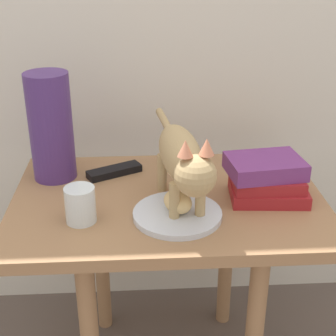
{
  "coord_description": "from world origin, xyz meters",
  "views": [
    {
      "loc": [
        -0.07,
        -1.1,
        1.17
      ],
      "look_at": [
        0.0,
        0.0,
        0.66
      ],
      "focal_mm": 53.22,
      "sensor_mm": 36.0,
      "label": 1
    }
  ],
  "objects_px": {
    "bread_roll": "(178,202)",
    "side_table": "(168,227)",
    "cat": "(183,159)",
    "tv_remote": "(114,171)",
    "green_vase": "(51,127)",
    "book_stack": "(266,179)",
    "plate": "(177,214)",
    "candle_jar": "(81,207)"
  },
  "relations": [
    {
      "from": "green_vase",
      "to": "tv_remote",
      "type": "relative_size",
      "value": 1.91
    },
    {
      "from": "green_vase",
      "to": "bread_roll",
      "type": "bearing_deg",
      "value": -36.46
    },
    {
      "from": "bread_roll",
      "to": "side_table",
      "type": "bearing_deg",
      "value": 99.79
    },
    {
      "from": "cat",
      "to": "tv_remote",
      "type": "height_order",
      "value": "cat"
    },
    {
      "from": "plate",
      "to": "cat",
      "type": "height_order",
      "value": "cat"
    },
    {
      "from": "cat",
      "to": "tv_remote",
      "type": "relative_size",
      "value": 3.18
    },
    {
      "from": "side_table",
      "to": "bread_roll",
      "type": "distance_m",
      "value": 0.16
    },
    {
      "from": "bread_roll",
      "to": "green_vase",
      "type": "distance_m",
      "value": 0.4
    },
    {
      "from": "side_table",
      "to": "plate",
      "type": "distance_m",
      "value": 0.14
    },
    {
      "from": "bread_roll",
      "to": "tv_remote",
      "type": "bearing_deg",
      "value": 123.55
    },
    {
      "from": "plate",
      "to": "book_stack",
      "type": "height_order",
      "value": "book_stack"
    },
    {
      "from": "candle_jar",
      "to": "tv_remote",
      "type": "xyz_separation_m",
      "value": [
        0.07,
        0.24,
        -0.03
      ]
    },
    {
      "from": "bread_roll",
      "to": "tv_remote",
      "type": "height_order",
      "value": "bread_roll"
    },
    {
      "from": "side_table",
      "to": "green_vase",
      "type": "bearing_deg",
      "value": 155.52
    },
    {
      "from": "cat",
      "to": "candle_jar",
      "type": "relative_size",
      "value": 5.62
    },
    {
      "from": "candle_jar",
      "to": "tv_remote",
      "type": "distance_m",
      "value": 0.25
    },
    {
      "from": "plate",
      "to": "book_stack",
      "type": "distance_m",
      "value": 0.25
    },
    {
      "from": "bread_roll",
      "to": "green_vase",
      "type": "bearing_deg",
      "value": 143.54
    },
    {
      "from": "plate",
      "to": "green_vase",
      "type": "height_order",
      "value": "green_vase"
    },
    {
      "from": "cat",
      "to": "bread_roll",
      "type": "bearing_deg",
      "value": -111.7
    },
    {
      "from": "side_table",
      "to": "cat",
      "type": "bearing_deg",
      "value": -65.04
    },
    {
      "from": "side_table",
      "to": "bread_roll",
      "type": "height_order",
      "value": "bread_roll"
    },
    {
      "from": "green_vase",
      "to": "candle_jar",
      "type": "bearing_deg",
      "value": -68.91
    },
    {
      "from": "plate",
      "to": "bread_roll",
      "type": "relative_size",
      "value": 2.6
    },
    {
      "from": "plate",
      "to": "tv_remote",
      "type": "distance_m",
      "value": 0.28
    },
    {
      "from": "plate",
      "to": "cat",
      "type": "relative_size",
      "value": 0.43
    },
    {
      "from": "tv_remote",
      "to": "side_table",
      "type": "bearing_deg",
      "value": -71.66
    },
    {
      "from": "plate",
      "to": "candle_jar",
      "type": "bearing_deg",
      "value": -178.97
    },
    {
      "from": "cat",
      "to": "book_stack",
      "type": "height_order",
      "value": "cat"
    },
    {
      "from": "side_table",
      "to": "candle_jar",
      "type": "distance_m",
      "value": 0.26
    },
    {
      "from": "green_vase",
      "to": "candle_jar",
      "type": "distance_m",
      "value": 0.28
    },
    {
      "from": "plate",
      "to": "green_vase",
      "type": "xyz_separation_m",
      "value": [
        -0.31,
        0.24,
        0.14
      ]
    },
    {
      "from": "bread_roll",
      "to": "cat",
      "type": "xyz_separation_m",
      "value": [
        0.01,
        0.03,
        0.09
      ]
    },
    {
      "from": "plate",
      "to": "green_vase",
      "type": "relative_size",
      "value": 0.73
    },
    {
      "from": "cat",
      "to": "plate",
      "type": "bearing_deg",
      "value": -111.22
    },
    {
      "from": "candle_jar",
      "to": "book_stack",
      "type": "bearing_deg",
      "value": 11.2
    },
    {
      "from": "side_table",
      "to": "cat",
      "type": "xyz_separation_m",
      "value": [
        0.03,
        -0.06,
        0.22
      ]
    },
    {
      "from": "side_table",
      "to": "book_stack",
      "type": "bearing_deg",
      "value": -3.57
    },
    {
      "from": "plate",
      "to": "cat",
      "type": "distance_m",
      "value": 0.13
    },
    {
      "from": "cat",
      "to": "green_vase",
      "type": "distance_m",
      "value": 0.38
    },
    {
      "from": "cat",
      "to": "green_vase",
      "type": "xyz_separation_m",
      "value": [
        -0.33,
        0.2,
        0.01
      ]
    },
    {
      "from": "cat",
      "to": "book_stack",
      "type": "bearing_deg",
      "value": 12.93
    }
  ]
}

